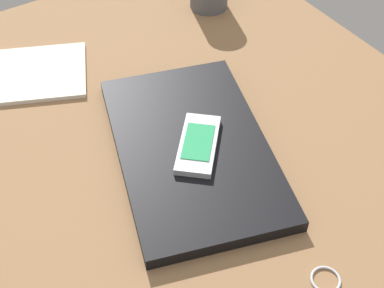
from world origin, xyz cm
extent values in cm
cube|color=olive|center=(0.00, 0.00, 1.50)|extent=(120.00, 80.00, 3.00)
cube|color=black|center=(-7.08, -2.37, 4.05)|extent=(40.11, 31.07, 2.09)
cube|color=silver|center=(-6.03, -1.98, 5.62)|extent=(12.27, 11.70, 1.06)
cube|color=#33A566|center=(-6.03, -1.98, 6.22)|extent=(8.16, 7.88, 0.14)
torus|color=silver|center=(19.66, 0.26, 3.18)|extent=(3.81, 3.81, 0.36)
cube|color=white|center=(-37.63, -16.23, 3.40)|extent=(21.24, 23.54, 0.80)
camera|label=1|loc=(38.75, -31.71, 62.37)|focal=50.20mm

